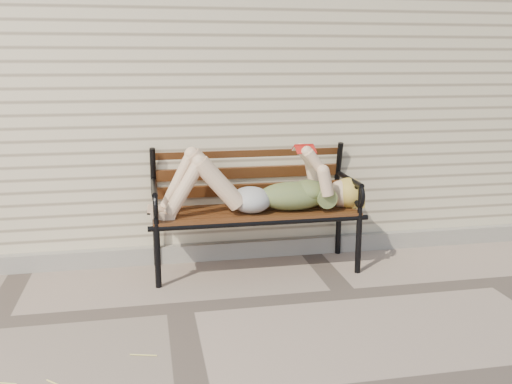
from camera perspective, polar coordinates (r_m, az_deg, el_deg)
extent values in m
plane|color=gray|center=(4.17, -7.63, -11.42)|extent=(80.00, 80.00, 0.00)
cube|color=beige|center=(6.80, -9.68, 11.03)|extent=(8.00, 4.00, 3.00)
cube|color=gray|center=(5.05, -8.37, -6.11)|extent=(8.00, 0.10, 0.15)
cylinder|color=black|center=(4.46, -9.82, -6.41)|extent=(0.05, 0.05, 0.50)
cylinder|color=black|center=(4.93, -9.98, -4.52)|extent=(0.05, 0.05, 0.50)
cylinder|color=black|center=(4.77, 10.21, -5.14)|extent=(0.05, 0.05, 0.50)
cylinder|color=black|center=(5.21, 8.25, -3.49)|extent=(0.05, 0.05, 0.50)
cube|color=#572E16|center=(4.71, -0.06, -2.03)|extent=(1.67, 0.54, 0.03)
cylinder|color=black|center=(4.48, 0.55, -3.11)|extent=(1.76, 0.04, 0.04)
cylinder|color=black|center=(4.95, -0.61, -1.54)|extent=(1.76, 0.04, 0.04)
torus|color=black|center=(4.95, -0.88, 5.22)|extent=(0.30, 0.04, 0.30)
ellipsoid|color=#093445|center=(4.71, 3.70, -0.39)|extent=(0.59, 0.34, 0.23)
ellipsoid|color=#093445|center=(4.74, 5.25, 0.14)|extent=(0.29, 0.33, 0.18)
ellipsoid|color=#A8A9AD|center=(4.64, -0.51, -0.78)|extent=(0.33, 0.37, 0.21)
sphere|color=beige|center=(4.83, 8.63, -0.15)|extent=(0.24, 0.24, 0.24)
ellipsoid|color=gold|center=(4.85, 9.24, -0.06)|extent=(0.28, 0.28, 0.25)
cube|color=#AE1913|center=(4.65, 4.83, 4.68)|extent=(0.15, 0.02, 0.02)
cube|color=silver|center=(4.61, 4.98, 4.23)|extent=(0.15, 0.10, 0.06)
cube|color=silver|center=(4.70, 4.67, 4.40)|extent=(0.15, 0.10, 0.06)
cube|color=#AE1913|center=(4.61, 4.99, 4.28)|extent=(0.17, 0.10, 0.06)
cube|color=#AE1913|center=(4.70, 4.66, 4.46)|extent=(0.17, 0.10, 0.06)
cylinder|color=#D7CD69|center=(3.97, -22.17, -13.54)|extent=(0.13, 0.05, 0.01)
cylinder|color=#D7CD69|center=(3.32, 3.12, -18.10)|extent=(0.08, 0.04, 0.01)
cylinder|color=#D7CD69|center=(3.74, -9.06, -14.37)|extent=(0.02, 0.17, 0.01)
cylinder|color=#D7CD69|center=(4.02, -21.63, -13.20)|extent=(0.02, 0.13, 0.01)
cylinder|color=#D7CD69|center=(3.75, -20.35, -15.04)|extent=(0.07, 0.11, 0.01)
cylinder|color=#D7CD69|center=(3.76, -8.84, -14.21)|extent=(0.09, 0.05, 0.01)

